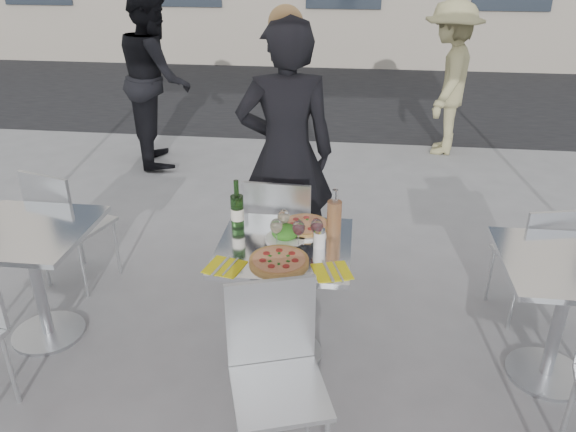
# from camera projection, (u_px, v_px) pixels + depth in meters

# --- Properties ---
(ground) EXTENTS (80.00, 80.00, 0.00)m
(ground) POSITION_uv_depth(u_px,v_px,m) (285.00, 354.00, 3.37)
(ground) COLOR slate
(street_asphalt) EXTENTS (24.00, 5.00, 0.00)m
(street_asphalt) POSITION_uv_depth(u_px,v_px,m) (336.00, 93.00, 9.16)
(street_asphalt) COLOR black
(street_asphalt) RESTS_ON ground
(main_table) EXTENTS (0.72, 0.72, 0.75)m
(main_table) POSITION_uv_depth(u_px,v_px,m) (285.00, 278.00, 3.14)
(main_table) COLOR #B7BABF
(main_table) RESTS_ON ground
(side_table_left) EXTENTS (0.72, 0.72, 0.75)m
(side_table_left) POSITION_uv_depth(u_px,v_px,m) (32.00, 261.00, 3.30)
(side_table_left) COLOR #B7BABF
(side_table_left) RESTS_ON ground
(side_table_right) EXTENTS (0.72, 0.72, 0.75)m
(side_table_right) POSITION_uv_depth(u_px,v_px,m) (565.00, 296.00, 2.97)
(side_table_right) COLOR #B7BABF
(side_table_right) RESTS_ON ground
(chair_far) EXTENTS (0.44, 0.45, 0.92)m
(chair_far) POSITION_uv_depth(u_px,v_px,m) (280.00, 231.00, 3.62)
(chair_far) COLOR silver
(chair_far) RESTS_ON ground
(chair_near) EXTENTS (0.52, 0.53, 0.90)m
(chair_near) POSITION_uv_depth(u_px,v_px,m) (275.00, 363.00, 2.51)
(chair_near) COLOR silver
(chair_near) RESTS_ON ground
(side_chair_lfar) EXTENTS (0.51, 0.52, 0.89)m
(side_chair_lfar) POSITION_uv_depth(u_px,v_px,m) (64.00, 219.00, 3.81)
(side_chair_lfar) COLOR silver
(side_chair_lfar) RESTS_ON ground
(side_chair_rfar) EXTENTS (0.46, 0.47, 0.84)m
(side_chair_rfar) POSITION_uv_depth(u_px,v_px,m) (540.00, 254.00, 3.46)
(side_chair_rfar) COLOR silver
(side_chair_rfar) RESTS_ON ground
(woman_diner) EXTENTS (0.75, 0.57, 1.84)m
(woman_diner) POSITION_uv_depth(u_px,v_px,m) (286.00, 155.00, 3.83)
(woman_diner) COLOR black
(woman_diner) RESTS_ON ground
(pedestrian_a) EXTENTS (0.98, 1.09, 1.85)m
(pedestrian_a) POSITION_uv_depth(u_px,v_px,m) (156.00, 78.00, 5.96)
(pedestrian_a) COLOR black
(pedestrian_a) RESTS_ON ground
(pedestrian_b) EXTENTS (0.86, 1.21, 1.70)m
(pedestrian_b) POSITION_uv_depth(u_px,v_px,m) (448.00, 79.00, 6.27)
(pedestrian_b) COLOR tan
(pedestrian_b) RESTS_ON ground
(pizza_near) EXTENTS (0.31, 0.31, 0.02)m
(pizza_near) POSITION_uv_depth(u_px,v_px,m) (279.00, 260.00, 2.87)
(pizza_near) COLOR #BA8E48
(pizza_near) RESTS_ON main_table
(pizza_far) EXTENTS (0.31, 0.31, 0.03)m
(pizza_far) POSITION_uv_depth(u_px,v_px,m) (306.00, 226.00, 3.21)
(pizza_far) COLOR white
(pizza_far) RESTS_ON main_table
(salad_plate) EXTENTS (0.22, 0.22, 0.09)m
(salad_plate) POSITION_uv_depth(u_px,v_px,m) (285.00, 233.00, 3.08)
(salad_plate) COLOR white
(salad_plate) RESTS_ON main_table
(wine_bottle) EXTENTS (0.07, 0.08, 0.29)m
(wine_bottle) POSITION_uv_depth(u_px,v_px,m) (237.00, 210.00, 3.17)
(wine_bottle) COLOR #234B1C
(wine_bottle) RESTS_ON main_table
(carafe) EXTENTS (0.08, 0.08, 0.29)m
(carafe) POSITION_uv_depth(u_px,v_px,m) (334.00, 219.00, 3.06)
(carafe) COLOR tan
(carafe) RESTS_ON main_table
(sugar_shaker) EXTENTS (0.06, 0.06, 0.11)m
(sugar_shaker) POSITION_uv_depth(u_px,v_px,m) (319.00, 238.00, 3.00)
(sugar_shaker) COLOR white
(sugar_shaker) RESTS_ON main_table
(wineglass_white_a) EXTENTS (0.07, 0.07, 0.16)m
(wineglass_white_a) POSITION_uv_depth(u_px,v_px,m) (276.00, 227.00, 2.99)
(wineglass_white_a) COLOR white
(wineglass_white_a) RESTS_ON main_table
(wineglass_white_b) EXTENTS (0.07, 0.07, 0.16)m
(wineglass_white_b) POSITION_uv_depth(u_px,v_px,m) (284.00, 218.00, 3.09)
(wineglass_white_b) COLOR white
(wineglass_white_b) RESTS_ON main_table
(wineglass_red_a) EXTENTS (0.07, 0.07, 0.16)m
(wineglass_red_a) POSITION_uv_depth(u_px,v_px,m) (299.00, 229.00, 2.97)
(wineglass_red_a) COLOR white
(wineglass_red_a) RESTS_ON main_table
(wineglass_red_b) EXTENTS (0.07, 0.07, 0.16)m
(wineglass_red_b) POSITION_uv_depth(u_px,v_px,m) (317.00, 227.00, 2.99)
(wineglass_red_b) COLOR white
(wineglass_red_b) RESTS_ON main_table
(napkin_left) EXTENTS (0.22, 0.22, 0.01)m
(napkin_left) POSITION_uv_depth(u_px,v_px,m) (225.00, 267.00, 2.83)
(napkin_left) COLOR yellow
(napkin_left) RESTS_ON main_table
(napkin_right) EXTENTS (0.23, 0.23, 0.01)m
(napkin_right) POSITION_uv_depth(u_px,v_px,m) (332.00, 271.00, 2.79)
(napkin_right) COLOR yellow
(napkin_right) RESTS_ON main_table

